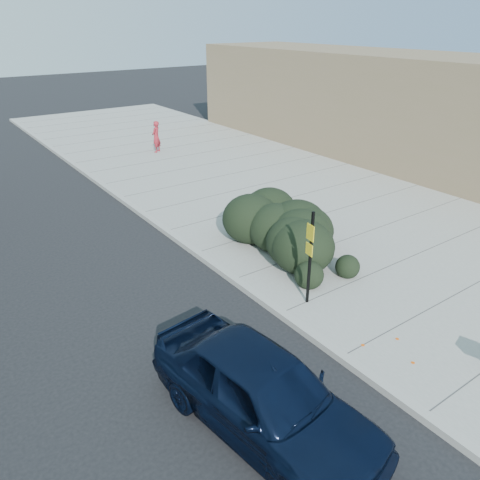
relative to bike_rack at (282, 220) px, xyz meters
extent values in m
plane|color=black|center=(-2.91, -3.50, -0.68)|extent=(120.00, 120.00, 0.00)
cube|color=gray|center=(2.69, 1.50, -0.60)|extent=(11.20, 50.00, 0.15)
cube|color=#9E9E99|center=(-2.91, 1.50, -0.59)|extent=(0.22, 50.00, 0.17)
cylinder|color=black|center=(0.05, -0.27, -0.10)|extent=(0.06, 0.06, 0.85)
cylinder|color=black|center=(-0.05, 0.27, -0.10)|extent=(0.06, 0.06, 0.85)
cylinder|color=black|center=(0.00, 0.00, 0.32)|extent=(0.16, 0.55, 0.06)
cube|color=black|center=(-2.11, -3.50, 0.70)|extent=(0.06, 0.06, 2.46)
cube|color=yellow|center=(-2.16, -3.49, 1.41)|extent=(0.06, 0.28, 0.40)
cube|color=yellow|center=(-2.16, -3.49, 0.96)|extent=(0.06, 0.26, 0.30)
ellipsoid|color=black|center=(-0.50, -1.00, 0.32)|extent=(3.93, 5.05, 1.70)
imported|color=black|center=(-5.41, -5.88, 0.12)|extent=(2.46, 4.87, 1.59)
imported|color=maroon|center=(1.46, 12.05, 0.29)|extent=(0.71, 0.67, 1.63)
camera|label=1|loc=(-9.32, -10.66, 5.96)|focal=35.00mm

